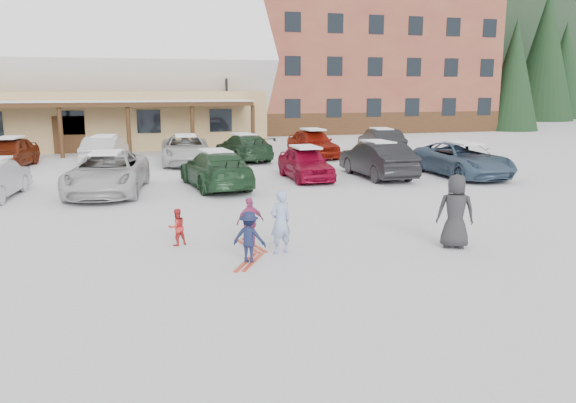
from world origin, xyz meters
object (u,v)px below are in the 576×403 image
object	(u,v)px
parked_car_9	(105,151)
lamp_post	(227,95)
parked_car_3	(216,169)
child_magenta	(250,222)
parked_car_10	(186,150)
parked_car_5	(377,159)
parked_car_8	(10,153)
parked_car_12	(313,143)
parked_car_2	(107,173)
alpine_hotel	(327,34)
parked_car_6	(462,160)
parked_car_4	(305,163)
day_lodge	(41,86)
toddler_red	(177,227)
adult_skier	(280,222)
parked_car_11	(244,147)
bystander_dark	(456,211)
parked_car_13	(381,142)
child_navy	(249,237)

from	to	relation	value
parked_car_9	lamp_post	bearing A→B (deg)	-125.56
parked_car_3	child_magenta	bearing A→B (deg)	80.47
parked_car_9	parked_car_10	bearing A→B (deg)	-176.60
parked_car_5	parked_car_8	distance (m)	17.57
parked_car_12	parked_car_2	bearing A→B (deg)	-144.77
alpine_hotel	parked_car_6	bearing A→B (deg)	-97.49
parked_car_4	parked_car_12	distance (m)	7.71
day_lodge	alpine_hotel	distance (m)	25.78
parked_car_3	parked_car_12	distance (m)	10.58
toddler_red	parked_car_2	distance (m)	7.98
toddler_red	lamp_post	bearing A→B (deg)	-126.10
child_magenta	parked_car_12	xyz separation A→B (m)	(7.02, 16.67, 0.18)
alpine_hotel	parked_car_2	distance (m)	35.38
adult_skier	parked_car_3	bearing A→B (deg)	-108.32
parked_car_2	parked_car_4	xyz separation A→B (m)	(7.96, 1.16, -0.07)
parked_car_11	parked_car_12	world-z (taller)	parked_car_12
adult_skier	parked_car_3	distance (m)	9.22
bystander_dark	parked_car_2	xyz separation A→B (m)	(-8.38, 9.74, -0.14)
adult_skier	parked_car_6	world-z (taller)	adult_skier
parked_car_5	parked_car_6	size ratio (longest dim) A/B	0.89
parked_car_6	parked_car_12	world-z (taller)	parked_car_12
alpine_hotel	parked_car_5	bearing A→B (deg)	-104.94
parked_car_3	parked_car_5	bearing A→B (deg)	178.72
lamp_post	parked_car_8	bearing A→B (deg)	-148.95
parked_car_13	bystander_dark	bearing A→B (deg)	79.18
lamp_post	bystander_dark	world-z (taller)	lamp_post
child_magenta	bystander_dark	distance (m)	4.99
child_navy	parked_car_5	world-z (taller)	parked_car_5
parked_car_3	parked_car_5	world-z (taller)	parked_car_5
parked_car_4	parked_car_13	distance (m)	9.61
parked_car_4	parked_car_8	xyz separation A→B (m)	(-12.76, 7.11, 0.05)
adult_skier	bystander_dark	size ratio (longest dim) A/B	0.84
parked_car_6	toddler_red	bearing A→B (deg)	-149.93
parked_car_2	parked_car_8	world-z (taller)	parked_car_2
parked_car_2	parked_car_8	xyz separation A→B (m)	(-4.80, 8.27, -0.02)
child_magenta	parked_car_10	xyz separation A→B (m)	(-0.07, 15.78, 0.12)
parked_car_10	parked_car_12	bearing A→B (deg)	10.33
lamp_post	child_magenta	xyz separation A→B (m)	(-3.39, -23.66, -2.73)
lamp_post	adult_skier	world-z (taller)	lamp_post
toddler_red	parked_car_12	bearing A→B (deg)	-142.10
toddler_red	parked_car_9	xyz separation A→B (m)	(-2.28, 15.62, 0.28)
day_lodge	parked_car_5	xyz separation A→B (m)	(15.75, -18.16, -3.16)
parked_car_10	parked_car_6	bearing A→B (deg)	-30.09
lamp_post	day_lodge	bearing A→B (deg)	162.76
adult_skier	parked_car_8	xyz separation A→B (m)	(-8.98, 17.36, -0.02)
parked_car_3	parked_car_6	bearing A→B (deg)	172.94
bystander_dark	parked_car_6	xyz separation A→B (m)	(6.46, 9.84, -0.17)
lamp_post	parked_car_12	world-z (taller)	lamp_post
toddler_red	child_magenta	xyz separation A→B (m)	(1.73, -0.55, 0.15)
parked_car_8	parked_car_12	world-z (taller)	parked_car_12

